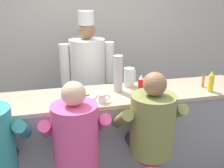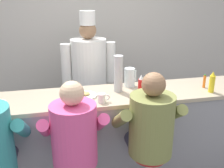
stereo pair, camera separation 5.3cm
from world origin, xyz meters
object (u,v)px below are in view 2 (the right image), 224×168
(cook_in_whites_near, at_px, (89,74))
(diner_seated_olive, at_px, (150,128))
(cup_stack_steel, at_px, (118,74))
(ketchup_bottle_red, at_px, (141,86))
(diner_seated_pink, at_px, (74,137))
(mustard_bottle_yellow, at_px, (212,83))
(coffee_mug_white, at_px, (102,98))
(hot_sauce_bottle_orange, at_px, (204,81))
(breakfast_plate, at_px, (84,95))
(water_pitcher_clear, at_px, (130,77))

(cook_in_whites_near, bearing_deg, diner_seated_olive, -75.09)
(cup_stack_steel, relative_size, diner_seated_olive, 0.27)
(ketchup_bottle_red, relative_size, diner_seated_olive, 0.16)
(diner_seated_pink, relative_size, cook_in_whites_near, 0.77)
(cup_stack_steel, height_order, diner_seated_olive, cup_stack_steel)
(mustard_bottle_yellow, distance_m, diner_seated_olive, 0.92)
(mustard_bottle_yellow, height_order, diner_seated_olive, diner_seated_olive)
(diner_seated_pink, bearing_deg, cup_stack_steel, 48.24)
(coffee_mug_white, xyz_separation_m, diner_seated_pink, (-0.30, -0.33, -0.20))
(hot_sauce_bottle_orange, height_order, coffee_mug_white, hot_sauce_bottle_orange)
(breakfast_plate, relative_size, diner_seated_olive, 0.18)
(coffee_mug_white, bearing_deg, diner_seated_pink, -132.51)
(hot_sauce_bottle_orange, relative_size, diner_seated_olive, 0.11)
(breakfast_plate, relative_size, cook_in_whites_near, 0.14)
(hot_sauce_bottle_orange, relative_size, diner_seated_pink, 0.11)
(cup_stack_steel, xyz_separation_m, cook_in_whites_near, (-0.21, 0.78, -0.23))
(hot_sauce_bottle_orange, bearing_deg, coffee_mug_white, -172.00)
(water_pitcher_clear, bearing_deg, cup_stack_steel, -141.46)
(mustard_bottle_yellow, distance_m, water_pitcher_clear, 0.88)
(diner_seated_pink, bearing_deg, coffee_mug_white, 47.49)
(ketchup_bottle_red, xyz_separation_m, water_pitcher_clear, (-0.04, 0.30, -0.00))
(mustard_bottle_yellow, xyz_separation_m, water_pitcher_clear, (-0.80, 0.37, -0.00))
(water_pitcher_clear, relative_size, cup_stack_steel, 0.53)
(coffee_mug_white, xyz_separation_m, cook_in_whites_near, (0.01, 1.04, -0.08))
(coffee_mug_white, xyz_separation_m, diner_seated_olive, (0.38, -0.33, -0.19))
(ketchup_bottle_red, relative_size, diner_seated_pink, 0.16)
(hot_sauce_bottle_orange, xyz_separation_m, diner_seated_olive, (-0.81, -0.50, -0.22))
(coffee_mug_white, xyz_separation_m, cup_stack_steel, (0.23, 0.26, 0.15))
(ketchup_bottle_red, distance_m, mustard_bottle_yellow, 0.77)
(diner_seated_pink, bearing_deg, cook_in_whites_near, 77.00)
(diner_seated_olive, xyz_separation_m, cook_in_whites_near, (-0.36, 1.37, 0.11))
(hot_sauce_bottle_orange, distance_m, breakfast_plate, 1.34)
(water_pitcher_clear, xyz_separation_m, diner_seated_olive, (-0.01, -0.72, -0.25))
(water_pitcher_clear, xyz_separation_m, cup_stack_steel, (-0.16, -0.13, 0.09))
(cup_stack_steel, bearing_deg, water_pitcher_clear, 38.54)
(coffee_mug_white, bearing_deg, water_pitcher_clear, 45.19)
(breakfast_plate, relative_size, coffee_mug_white, 2.11)
(ketchup_bottle_red, distance_m, coffee_mug_white, 0.44)
(mustard_bottle_yellow, bearing_deg, cup_stack_steel, 166.27)
(ketchup_bottle_red, xyz_separation_m, coffee_mug_white, (-0.42, -0.09, -0.06))
(mustard_bottle_yellow, xyz_separation_m, coffee_mug_white, (-1.19, -0.03, -0.06))
(breakfast_plate, height_order, diner_seated_olive, diner_seated_olive)
(water_pitcher_clear, xyz_separation_m, diner_seated_pink, (-0.69, -0.72, -0.26))
(hot_sauce_bottle_orange, height_order, cook_in_whites_near, cook_in_whites_near)
(hot_sauce_bottle_orange, xyz_separation_m, cook_in_whites_near, (-1.18, 0.87, -0.11))
(hot_sauce_bottle_orange, distance_m, cook_in_whites_near, 1.47)
(coffee_mug_white, relative_size, cup_stack_steel, 0.31)
(mustard_bottle_yellow, distance_m, hot_sauce_bottle_orange, 0.15)
(cup_stack_steel, relative_size, cook_in_whites_near, 0.21)
(diner_seated_pink, bearing_deg, hot_sauce_bottle_orange, 18.46)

